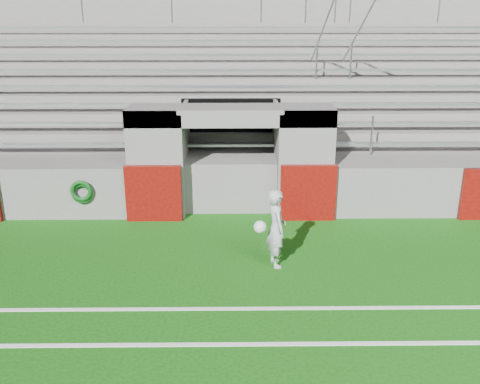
{
  "coord_description": "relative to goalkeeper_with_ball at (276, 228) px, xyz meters",
  "views": [
    {
      "loc": [
        0.08,
        -8.8,
        4.79
      ],
      "look_at": [
        0.2,
        1.8,
        1.1
      ],
      "focal_mm": 40.0,
      "sensor_mm": 36.0,
      "label": 1
    }
  ],
  "objects": [
    {
      "name": "ground",
      "position": [
        -0.87,
        -0.62,
        -0.78
      ],
      "size": [
        90.0,
        90.0,
        0.0
      ],
      "primitive_type": "plane",
      "color": "#114B0C",
      "rests_on": "ground"
    },
    {
      "name": "stadium_structure",
      "position": [
        -0.87,
        7.35,
        0.71
      ],
      "size": [
        26.0,
        8.48,
        5.42
      ],
      "color": "#62605D",
      "rests_on": "ground"
    },
    {
      "name": "goalkeeper_with_ball",
      "position": [
        0.0,
        0.0,
        0.0
      ],
      "size": [
        0.68,
        0.68,
        1.55
      ],
      "color": "#A6ABB0",
      "rests_on": "ground"
    },
    {
      "name": "hose_coil",
      "position": [
        -4.33,
        2.31,
        -0.06
      ],
      "size": [
        0.51,
        0.15,
        0.59
      ],
      "color": "#0C3E0F",
      "rests_on": "ground"
    }
  ]
}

